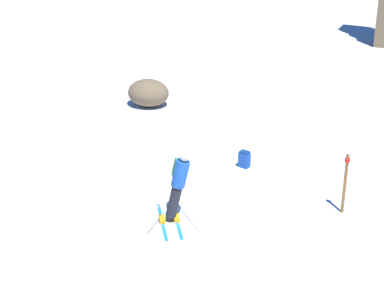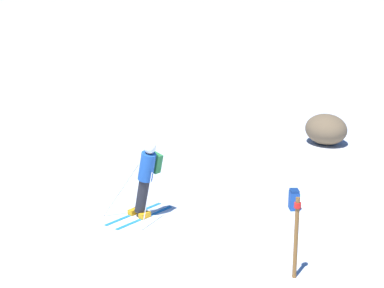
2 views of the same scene
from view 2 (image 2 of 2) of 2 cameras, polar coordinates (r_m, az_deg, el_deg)
name	(u,v)px [view 2 (image 2 of 2)]	position (r m, az deg, el deg)	size (l,w,h in m)	color
ground_plane	(155,237)	(14.11, -3.34, -8.22)	(300.00, 300.00, 0.00)	white
skier	(146,175)	(14.69, -4.08, -2.73)	(1.48, 1.80, 1.93)	#1E7AC6
spare_backpack	(294,200)	(15.66, 9.06, -4.90)	(0.35, 0.30, 0.50)	#194293
exposed_boulder_0	(326,129)	(21.29, 11.83, 1.29)	(1.51, 1.29, 0.98)	brown
trail_marker	(296,234)	(12.18, 9.25, -7.88)	(0.13, 0.13, 1.61)	brown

